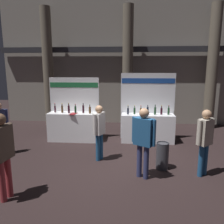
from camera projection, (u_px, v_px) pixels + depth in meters
name	position (u px, v px, depth m)	size (l,w,h in m)	color
ground_plane	(124.00, 166.00, 6.03)	(24.00, 24.00, 0.00)	black
hall_colonnade	(128.00, 58.00, 10.23)	(11.91, 1.09, 6.25)	gray
exhibitor_booth_0	(73.00, 124.00, 8.11)	(1.84, 0.73, 2.28)	white
exhibitor_booth_1	(147.00, 125.00, 7.96)	(1.94, 0.66, 2.44)	white
trash_bin	(162.00, 156.00, 5.80)	(0.33, 0.33, 0.71)	#38383D
visitor_0	(99.00, 129.00, 6.26)	(0.33, 0.45, 1.60)	navy
visitor_1	(0.00, 125.00, 6.69)	(0.40, 0.37, 1.61)	#33563D
visitor_2	(205.00, 138.00, 5.31)	(0.43, 0.39, 1.65)	navy
visitor_3	(2.00, 149.00, 4.30)	(0.28, 0.60, 1.77)	maroon
visitor_5	(143.00, 137.00, 5.19)	(0.54, 0.41, 1.71)	navy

